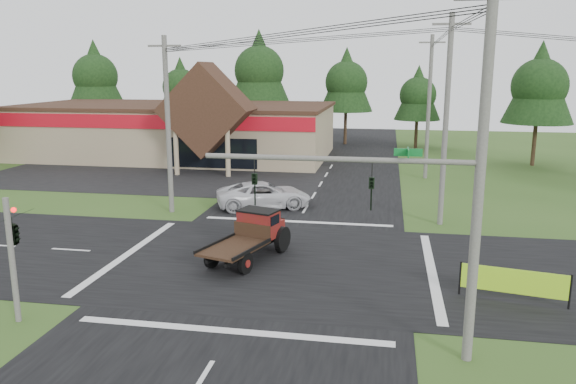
# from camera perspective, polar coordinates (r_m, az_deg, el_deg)

# --- Properties ---
(ground) EXTENTS (120.00, 120.00, 0.00)m
(ground) POSITION_cam_1_polar(r_m,az_deg,el_deg) (25.64, -1.52, -7.16)
(ground) COLOR #304F1C
(ground) RESTS_ON ground
(road_ns) EXTENTS (12.00, 120.00, 0.02)m
(road_ns) POSITION_cam_1_polar(r_m,az_deg,el_deg) (25.64, -1.53, -7.14)
(road_ns) COLOR black
(road_ns) RESTS_ON ground
(road_ew) EXTENTS (120.00, 12.00, 0.02)m
(road_ew) POSITION_cam_1_polar(r_m,az_deg,el_deg) (25.64, -1.53, -7.14)
(road_ew) COLOR black
(road_ew) RESTS_ON ground
(parking_apron) EXTENTS (28.00, 14.00, 0.02)m
(parking_apron) POSITION_cam_1_polar(r_m,az_deg,el_deg) (47.45, -13.57, 1.61)
(parking_apron) COLOR black
(parking_apron) RESTS_ON ground
(cvs_building) EXTENTS (30.40, 18.20, 9.19)m
(cvs_building) POSITION_cam_1_polar(r_m,az_deg,el_deg) (57.38, -11.07, 6.32)
(cvs_building) COLOR tan
(cvs_building) RESTS_ON ground
(traffic_signal_mast) EXTENTS (8.12, 0.24, 7.00)m
(traffic_signal_mast) POSITION_cam_1_polar(r_m,az_deg,el_deg) (16.71, 12.92, -2.29)
(traffic_signal_mast) COLOR #595651
(traffic_signal_mast) RESTS_ON ground
(traffic_signal_corner) EXTENTS (0.53, 2.48, 4.40)m
(traffic_signal_corner) POSITION_cam_1_polar(r_m,az_deg,el_deg) (21.13, -26.28, -2.74)
(traffic_signal_corner) COLOR #595651
(traffic_signal_corner) RESTS_ON ground
(utility_pole_nr) EXTENTS (2.00, 0.30, 11.00)m
(utility_pole_nr) POSITION_cam_1_polar(r_m,az_deg,el_deg) (16.63, 18.91, 1.57)
(utility_pole_nr) COLOR #595651
(utility_pole_nr) RESTS_ON ground
(utility_pole_nw) EXTENTS (2.00, 0.30, 10.50)m
(utility_pole_nw) POSITION_cam_1_polar(r_m,az_deg,el_deg) (34.35, -12.10, 6.77)
(utility_pole_nw) COLOR #595651
(utility_pole_nw) RESTS_ON ground
(utility_pole_ne) EXTENTS (2.00, 0.30, 11.50)m
(utility_pole_ne) POSITION_cam_1_polar(r_m,az_deg,el_deg) (31.93, 15.75, 7.08)
(utility_pole_ne) COLOR #595651
(utility_pole_ne) RESTS_ON ground
(utility_pole_n) EXTENTS (2.00, 0.30, 11.20)m
(utility_pole_n) POSITION_cam_1_polar(r_m,az_deg,el_deg) (45.86, 14.11, 8.44)
(utility_pole_n) COLOR #595651
(utility_pole_n) RESTS_ON ground
(tree_row_a) EXTENTS (6.72, 6.72, 12.12)m
(tree_row_a) POSITION_cam_1_polar(r_m,az_deg,el_deg) (72.61, -19.00, 11.27)
(tree_row_a) COLOR #332316
(tree_row_a) RESTS_ON ground
(tree_row_b) EXTENTS (5.60, 5.60, 10.10)m
(tree_row_b) POSITION_cam_1_polar(r_m,az_deg,el_deg) (70.26, -10.84, 10.60)
(tree_row_b) COLOR #332316
(tree_row_b) RESTS_ON ground
(tree_row_c) EXTENTS (7.28, 7.28, 13.13)m
(tree_row_c) POSITION_cam_1_polar(r_m,az_deg,el_deg) (66.37, -2.94, 12.45)
(tree_row_c) COLOR #332316
(tree_row_c) RESTS_ON ground
(tree_row_d) EXTENTS (6.16, 6.16, 11.11)m
(tree_row_d) POSITION_cam_1_polar(r_m,az_deg,el_deg) (65.86, 5.95, 11.23)
(tree_row_d) COLOR #332316
(tree_row_d) RESTS_ON ground
(tree_row_e) EXTENTS (5.04, 5.04, 9.09)m
(tree_row_e) POSITION_cam_1_polar(r_m,az_deg,el_deg) (63.80, 13.07, 9.75)
(tree_row_e) COLOR #332316
(tree_row_e) RESTS_ON ground
(tree_side_ne) EXTENTS (6.16, 6.16, 11.11)m
(tree_side_ne) POSITION_cam_1_polar(r_m,az_deg,el_deg) (55.26, 24.21, 10.04)
(tree_side_ne) COLOR #332316
(tree_side_ne) RESTS_ON ground
(antique_flatbed_truck) EXTENTS (3.50, 5.63, 2.20)m
(antique_flatbed_truck) POSITION_cam_1_polar(r_m,az_deg,el_deg) (25.62, -4.20, -4.61)
(antique_flatbed_truck) COLOR #611B0D
(antique_flatbed_truck) RESTS_ON ground
(roadside_banner) EXTENTS (3.88, 0.89, 1.34)m
(roadside_banner) POSITION_cam_1_polar(r_m,az_deg,el_deg) (22.88, 21.92, -8.76)
(roadside_banner) COLOR #97D81C
(roadside_banner) RESTS_ON ground
(white_pickup) EXTENTS (6.49, 4.67, 1.64)m
(white_pickup) POSITION_cam_1_polar(r_m,az_deg,el_deg) (35.40, -2.48, -0.30)
(white_pickup) COLOR silver
(white_pickup) RESTS_ON ground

